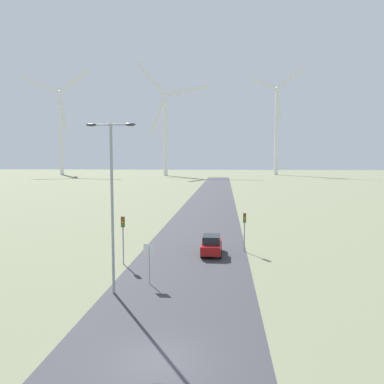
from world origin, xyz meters
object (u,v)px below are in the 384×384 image
object	(u,v)px
car_approaching	(212,245)
wind_turbine_far_left	(61,124)
traffic_light_post_near_right	(245,223)
traffic_light_post_near_left	(123,229)
wind_turbine_center	(277,123)
wind_turbine_left	(165,125)
streetlamp	(112,190)
stop_sign_near	(149,256)

from	to	relation	value
car_approaching	wind_turbine_far_left	xyz separation A→B (m)	(-92.19, 173.85, 28.02)
car_approaching	traffic_light_post_near_right	bearing A→B (deg)	23.98
traffic_light_post_near_left	wind_turbine_center	xyz separation A→B (m)	(37.21, 184.44, 25.95)
traffic_light_post_near_right	wind_turbine_left	bearing A→B (deg)	101.57
traffic_light_post_near_right	car_approaching	distance (m)	3.83
wind_turbine_left	wind_turbine_center	xyz separation A→B (m)	(60.67, 14.13, 1.70)
streetlamp	traffic_light_post_near_right	world-z (taller)	streetlamp
wind_turbine_far_left	stop_sign_near	bearing A→B (deg)	-64.21
car_approaching	wind_turbine_far_left	size ratio (longest dim) A/B	0.07
streetlamp	stop_sign_near	xyz separation A→B (m)	(1.99, 2.00, -4.84)
traffic_light_post_near_left	streetlamp	bearing A→B (deg)	-79.95
traffic_light_post_near_left	traffic_light_post_near_right	distance (m)	11.58
stop_sign_near	traffic_light_post_near_left	distance (m)	5.72
wind_turbine_left	traffic_light_post_near_left	bearing A→B (deg)	-82.16
stop_sign_near	traffic_light_post_near_left	world-z (taller)	traffic_light_post_near_left
wind_turbine_center	streetlamp	bearing A→B (deg)	-100.68
traffic_light_post_near_right	wind_turbine_far_left	bearing A→B (deg)	118.91
streetlamp	stop_sign_near	world-z (taller)	streetlamp
car_approaching	wind_turbine_far_left	bearing A→B (deg)	117.94
car_approaching	wind_turbine_left	world-z (taller)	wind_turbine_left
streetlamp	car_approaching	bearing A→B (deg)	59.92
car_approaching	stop_sign_near	bearing A→B (deg)	-115.72
traffic_light_post_near_left	wind_turbine_left	xyz separation A→B (m)	(-23.46, 170.31, 24.25)
wind_turbine_left	streetlamp	bearing A→B (deg)	-82.07
streetlamp	wind_turbine_center	world-z (taller)	wind_turbine_center
streetlamp	wind_turbine_left	xyz separation A→B (m)	(-24.64, 176.97, 20.38)
wind_turbine_far_left	wind_turbine_center	size ratio (longest dim) A/B	1.03
stop_sign_near	car_approaching	distance (m)	9.50
traffic_light_post_near_left	wind_turbine_center	world-z (taller)	wind_turbine_center
streetlamp	wind_turbine_left	bearing A→B (deg)	97.93
stop_sign_near	car_approaching	world-z (taller)	stop_sign_near
traffic_light_post_near_left	car_approaching	size ratio (longest dim) A/B	0.98
wind_turbine_center	car_approaching	bearing A→B (deg)	-99.42
wind_turbine_center	stop_sign_near	bearing A→B (deg)	-100.21
car_approaching	wind_turbine_left	bearing A→B (deg)	100.46
traffic_light_post_near_left	traffic_light_post_near_right	xyz separation A→B (m)	(10.34, 5.21, -0.24)
stop_sign_near	traffic_light_post_near_left	size ratio (longest dim) A/B	0.71
streetlamp	wind_turbine_left	distance (m)	179.83
stop_sign_near	wind_turbine_left	distance (m)	178.77
wind_turbine_far_left	wind_turbine_left	size ratio (longest dim) A/B	0.99
traffic_light_post_near_right	wind_turbine_center	distance (m)	183.12
stop_sign_near	wind_turbine_far_left	bearing A→B (deg)	115.79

